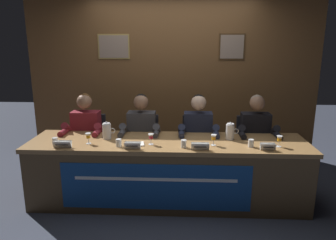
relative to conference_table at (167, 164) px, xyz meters
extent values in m
plane|color=#383D4C|center=(0.00, 0.11, -0.51)|extent=(12.00, 12.00, 0.00)
cube|color=brown|center=(0.00, 1.54, 0.79)|extent=(4.43, 0.12, 2.60)
cube|color=tan|center=(-0.88, 1.48, 1.28)|extent=(0.48, 0.02, 0.37)
cube|color=gray|center=(-0.88, 1.46, 1.28)|extent=(0.44, 0.01, 0.33)
cube|color=#4C3319|center=(0.89, 1.48, 1.28)|extent=(0.38, 0.02, 0.38)
cube|color=gray|center=(0.89, 1.46, 1.28)|extent=(0.34, 0.01, 0.34)
cube|color=olive|center=(0.00, 0.11, 0.21)|extent=(3.23, 0.78, 0.05)
cube|color=brown|center=(0.00, -0.26, -0.16)|extent=(3.17, 0.04, 0.70)
cube|color=brown|center=(-1.56, 0.11, -0.16)|extent=(0.08, 0.70, 0.70)
cube|color=brown|center=(1.57, 0.11, -0.16)|extent=(0.08, 0.70, 0.70)
cube|color=#19478C|center=(-0.11, -0.28, -0.16)|extent=(2.05, 0.01, 0.53)
cube|color=white|center=(-0.11, -0.28, -0.07)|extent=(1.75, 0.00, 0.04)
cylinder|color=black|center=(-1.10, 0.60, -0.50)|extent=(0.44, 0.44, 0.02)
cylinder|color=black|center=(-1.10, 0.60, -0.29)|extent=(0.05, 0.05, 0.40)
cube|color=#232328|center=(-1.10, 0.60, -0.07)|extent=(0.44, 0.44, 0.03)
cube|color=#232328|center=(-1.10, 0.80, 0.16)|extent=(0.40, 0.05, 0.44)
cylinder|color=black|center=(-1.20, 0.25, -0.28)|extent=(0.10, 0.10, 0.46)
cylinder|color=black|center=(-1.00, 0.25, -0.28)|extent=(0.10, 0.10, 0.46)
cylinder|color=black|center=(-1.20, 0.40, -0.01)|extent=(0.13, 0.34, 0.13)
cylinder|color=black|center=(-1.00, 0.40, -0.01)|extent=(0.13, 0.34, 0.13)
cube|color=maroon|center=(-1.10, 0.57, 0.23)|extent=(0.36, 0.20, 0.48)
sphere|color=#8E664C|center=(-1.10, 0.55, 0.61)|extent=(0.19, 0.19, 0.19)
sphere|color=#593819|center=(-1.10, 0.57, 0.62)|extent=(0.17, 0.17, 0.17)
cylinder|color=maroon|center=(-1.31, 0.47, 0.25)|extent=(0.09, 0.30, 0.25)
cylinder|color=maroon|center=(-0.89, 0.47, 0.25)|extent=(0.09, 0.30, 0.25)
cylinder|color=maroon|center=(-1.31, 0.31, 0.27)|extent=(0.07, 0.24, 0.07)
cylinder|color=maroon|center=(-0.89, 0.31, 0.27)|extent=(0.07, 0.24, 0.07)
cube|color=white|center=(-1.13, -0.21, 0.28)|extent=(0.20, 0.03, 0.08)
cube|color=white|center=(-1.13, -0.17, 0.28)|extent=(0.20, 0.03, 0.08)
cube|color=black|center=(-1.13, -0.21, 0.28)|extent=(0.14, 0.01, 0.01)
cylinder|color=white|center=(-0.89, -0.04, 0.24)|extent=(0.06, 0.06, 0.00)
cylinder|color=white|center=(-0.89, -0.04, 0.27)|extent=(0.01, 0.01, 0.05)
cone|color=white|center=(-0.89, -0.04, 0.33)|extent=(0.06, 0.06, 0.06)
cylinder|color=orange|center=(-0.89, -0.04, 0.32)|extent=(0.04, 0.04, 0.04)
cylinder|color=silver|center=(-1.25, -0.10, 0.28)|extent=(0.06, 0.06, 0.08)
cylinder|color=silver|center=(-1.25, -0.10, 0.26)|extent=(0.05, 0.05, 0.05)
cylinder|color=black|center=(-0.36, 0.60, -0.50)|extent=(0.44, 0.44, 0.02)
cylinder|color=black|center=(-0.36, 0.60, -0.29)|extent=(0.05, 0.05, 0.40)
cube|color=#232328|center=(-0.36, 0.60, -0.07)|extent=(0.44, 0.44, 0.03)
cube|color=#232328|center=(-0.36, 0.80, 0.16)|extent=(0.40, 0.05, 0.44)
cylinder|color=black|center=(-0.46, 0.25, -0.28)|extent=(0.10, 0.10, 0.46)
cylinder|color=black|center=(-0.26, 0.25, -0.28)|extent=(0.10, 0.10, 0.46)
cylinder|color=black|center=(-0.46, 0.40, -0.01)|extent=(0.13, 0.34, 0.13)
cylinder|color=black|center=(-0.26, 0.40, -0.01)|extent=(0.13, 0.34, 0.13)
cube|color=#38383D|center=(-0.36, 0.57, 0.23)|extent=(0.36, 0.20, 0.48)
sphere|color=#8E664C|center=(-0.36, 0.55, 0.61)|extent=(0.19, 0.19, 0.19)
sphere|color=black|center=(-0.36, 0.57, 0.62)|extent=(0.17, 0.17, 0.17)
cylinder|color=#38383D|center=(-0.57, 0.47, 0.25)|extent=(0.09, 0.30, 0.25)
cylinder|color=#38383D|center=(-0.15, 0.47, 0.25)|extent=(0.09, 0.30, 0.25)
cylinder|color=#38383D|center=(-0.57, 0.31, 0.27)|extent=(0.07, 0.24, 0.07)
cylinder|color=#38383D|center=(-0.15, 0.31, 0.27)|extent=(0.07, 0.24, 0.07)
cube|color=white|center=(-0.37, -0.21, 0.28)|extent=(0.17, 0.03, 0.08)
cube|color=white|center=(-0.37, -0.18, 0.28)|extent=(0.17, 0.03, 0.08)
cube|color=black|center=(-0.37, -0.21, 0.28)|extent=(0.12, 0.01, 0.01)
cylinder|color=white|center=(-0.18, -0.03, 0.24)|extent=(0.06, 0.06, 0.00)
cylinder|color=white|center=(-0.18, -0.03, 0.27)|extent=(0.01, 0.01, 0.05)
cone|color=white|center=(-0.18, -0.03, 0.33)|extent=(0.06, 0.06, 0.06)
cylinder|color=#B21E2D|center=(-0.18, -0.03, 0.32)|extent=(0.04, 0.04, 0.04)
cylinder|color=silver|center=(-0.53, -0.12, 0.28)|extent=(0.06, 0.06, 0.08)
cylinder|color=silver|center=(-0.53, -0.12, 0.26)|extent=(0.05, 0.05, 0.05)
cylinder|color=black|center=(0.37, 0.60, -0.50)|extent=(0.44, 0.44, 0.02)
cylinder|color=black|center=(0.37, 0.60, -0.29)|extent=(0.05, 0.05, 0.40)
cube|color=#232328|center=(0.37, 0.60, -0.07)|extent=(0.44, 0.44, 0.03)
cube|color=#232328|center=(0.37, 0.80, 0.16)|extent=(0.40, 0.05, 0.44)
cylinder|color=black|center=(0.27, 0.25, -0.28)|extent=(0.10, 0.10, 0.46)
cylinder|color=black|center=(0.47, 0.25, -0.28)|extent=(0.10, 0.10, 0.46)
cylinder|color=black|center=(0.27, 0.40, -0.01)|extent=(0.13, 0.34, 0.13)
cylinder|color=black|center=(0.47, 0.40, -0.01)|extent=(0.13, 0.34, 0.13)
cube|color=#1E2338|center=(0.37, 0.57, 0.23)|extent=(0.36, 0.20, 0.48)
sphere|color=beige|center=(0.37, 0.55, 0.61)|extent=(0.19, 0.19, 0.19)
sphere|color=black|center=(0.37, 0.57, 0.62)|extent=(0.17, 0.17, 0.17)
cylinder|color=#1E2338|center=(0.16, 0.47, 0.25)|extent=(0.09, 0.30, 0.25)
cylinder|color=#1E2338|center=(0.58, 0.47, 0.25)|extent=(0.09, 0.30, 0.25)
cylinder|color=#1E2338|center=(0.16, 0.31, 0.27)|extent=(0.07, 0.24, 0.07)
cylinder|color=#1E2338|center=(0.58, 0.31, 0.27)|extent=(0.07, 0.24, 0.07)
cube|color=white|center=(0.36, -0.21, 0.28)|extent=(0.19, 0.03, 0.08)
cube|color=white|center=(0.36, -0.17, 0.28)|extent=(0.19, 0.03, 0.08)
cube|color=black|center=(0.36, -0.21, 0.28)|extent=(0.13, 0.01, 0.01)
cylinder|color=white|center=(0.52, -0.02, 0.24)|extent=(0.06, 0.06, 0.00)
cylinder|color=white|center=(0.52, -0.02, 0.27)|extent=(0.01, 0.01, 0.05)
cone|color=white|center=(0.52, -0.02, 0.33)|extent=(0.06, 0.06, 0.06)
cylinder|color=orange|center=(0.52, -0.02, 0.32)|extent=(0.04, 0.04, 0.04)
cylinder|color=silver|center=(0.19, -0.11, 0.28)|extent=(0.06, 0.06, 0.08)
cylinder|color=silver|center=(0.19, -0.11, 0.26)|extent=(0.05, 0.05, 0.05)
cylinder|color=black|center=(1.10, 0.60, -0.50)|extent=(0.44, 0.44, 0.02)
cylinder|color=black|center=(1.10, 0.60, -0.29)|extent=(0.05, 0.05, 0.40)
cube|color=#232328|center=(1.10, 0.60, -0.07)|extent=(0.44, 0.44, 0.03)
cube|color=#232328|center=(1.10, 0.80, 0.16)|extent=(0.40, 0.05, 0.44)
cylinder|color=black|center=(1.00, 0.25, -0.28)|extent=(0.10, 0.10, 0.46)
cylinder|color=black|center=(1.20, 0.25, -0.28)|extent=(0.10, 0.10, 0.46)
cylinder|color=black|center=(1.00, 0.40, -0.01)|extent=(0.13, 0.34, 0.13)
cylinder|color=black|center=(1.20, 0.40, -0.01)|extent=(0.13, 0.34, 0.13)
cube|color=black|center=(1.10, 0.57, 0.23)|extent=(0.36, 0.20, 0.48)
sphere|color=#8E664C|center=(1.10, 0.55, 0.61)|extent=(0.19, 0.19, 0.19)
sphere|color=gray|center=(1.10, 0.57, 0.62)|extent=(0.17, 0.17, 0.17)
cylinder|color=black|center=(0.89, 0.47, 0.25)|extent=(0.09, 0.30, 0.25)
cylinder|color=black|center=(1.31, 0.47, 0.25)|extent=(0.09, 0.30, 0.25)
cylinder|color=black|center=(0.89, 0.31, 0.27)|extent=(0.07, 0.24, 0.07)
cylinder|color=black|center=(1.31, 0.31, 0.27)|extent=(0.07, 0.24, 0.07)
cube|color=white|center=(1.08, -0.18, 0.28)|extent=(0.16, 0.03, 0.08)
cube|color=white|center=(1.08, -0.15, 0.28)|extent=(0.16, 0.03, 0.08)
cube|color=black|center=(1.08, -0.18, 0.28)|extent=(0.11, 0.01, 0.01)
cylinder|color=white|center=(1.23, -0.04, 0.24)|extent=(0.06, 0.06, 0.00)
cylinder|color=white|center=(1.23, -0.04, 0.27)|extent=(0.01, 0.01, 0.05)
cone|color=white|center=(1.23, -0.04, 0.33)|extent=(0.06, 0.06, 0.06)
cylinder|color=orange|center=(1.23, -0.04, 0.32)|extent=(0.04, 0.04, 0.04)
cylinder|color=silver|center=(0.92, -0.06, 0.28)|extent=(0.06, 0.06, 0.08)
cylinder|color=silver|center=(0.92, -0.06, 0.26)|extent=(0.05, 0.05, 0.05)
cylinder|color=silver|center=(-0.72, 0.16, 0.33)|extent=(0.10, 0.10, 0.18)
cylinder|color=silver|center=(-0.72, 0.16, 0.42)|extent=(0.08, 0.09, 0.01)
sphere|color=silver|center=(-0.72, 0.16, 0.44)|extent=(0.02, 0.02, 0.02)
torus|color=silver|center=(-0.66, 0.16, 0.34)|extent=(0.07, 0.01, 0.07)
cylinder|color=silver|center=(0.73, 0.21, 0.33)|extent=(0.10, 0.10, 0.18)
cylinder|color=silver|center=(0.73, 0.21, 0.42)|extent=(0.08, 0.09, 0.01)
sphere|color=silver|center=(0.73, 0.21, 0.44)|extent=(0.02, 0.02, 0.02)
torus|color=silver|center=(0.80, 0.21, 0.34)|extent=(0.07, 0.01, 0.07)
cube|color=white|center=(-0.37, -0.04, 0.24)|extent=(0.23, 0.19, 0.01)
camera|label=1|loc=(0.17, -3.44, 1.39)|focal=34.29mm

